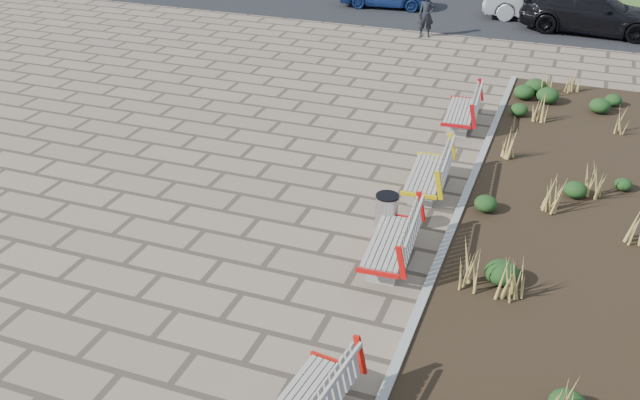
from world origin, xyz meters
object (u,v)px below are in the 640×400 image
at_px(bench_d, 461,109).
at_px(car_black, 592,12).
at_px(car_silver, 543,0).
at_px(pedestrian, 426,15).
at_px(bench_b, 389,240).
at_px(litter_bin, 387,214).
at_px(bench_c, 427,171).

xyz_separation_m(bench_d, car_black, (2.91, 10.87, 0.29)).
relative_size(car_silver, car_black, 0.88).
relative_size(pedestrian, car_silver, 0.35).
xyz_separation_m(bench_b, car_black, (2.91, 17.91, 0.29)).
bearing_deg(litter_bin, car_black, 79.03).
bearing_deg(bench_c, bench_d, 86.40).
bearing_deg(bench_d, litter_bin, -97.52).
distance_m(bench_b, litter_bin, 1.14).
distance_m(bench_c, car_silver, 16.20).
bearing_deg(pedestrian, bench_d, -88.13).
distance_m(bench_c, bench_d, 3.99).
bearing_deg(bench_b, bench_c, 86.02).
relative_size(bench_d, pedestrian, 1.28).
relative_size(bench_b, bench_c, 1.00).
relative_size(bench_d, car_black, 0.39).
height_order(pedestrian, car_black, pedestrian).
xyz_separation_m(bench_b, bench_c, (0.00, 3.05, 0.00)).
bearing_deg(litter_bin, pedestrian, 100.06).
bearing_deg(bench_d, car_black, 70.94).
bearing_deg(car_black, car_silver, 58.63).
bearing_deg(bench_d, pedestrian, 105.31).
bearing_deg(bench_c, car_black, 75.34).
bearing_deg(bench_d, car_silver, 81.31).
height_order(bench_d, litter_bin, bench_d).
bearing_deg(car_black, bench_c, 171.71).
distance_m(bench_b, bench_c, 3.05).
bearing_deg(litter_bin, bench_b, -71.62).
height_order(bench_c, car_black, car_black).
relative_size(litter_bin, car_silver, 0.17).
distance_m(bench_d, pedestrian, 8.60).
bearing_deg(bench_c, pedestrian, 99.67).
distance_m(bench_d, litter_bin, 5.98).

